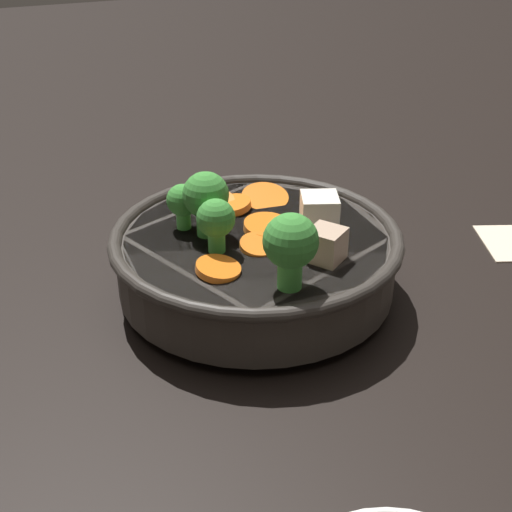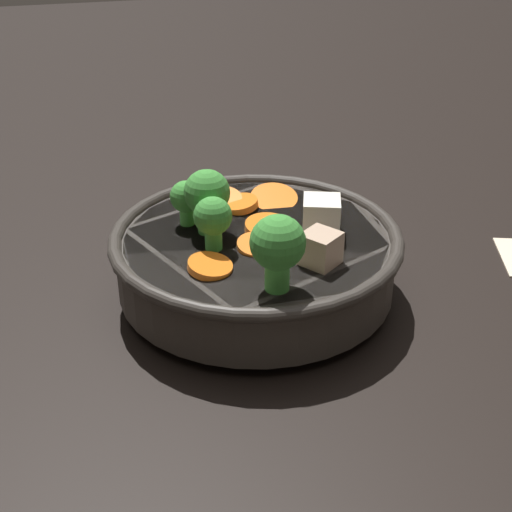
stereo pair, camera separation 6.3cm
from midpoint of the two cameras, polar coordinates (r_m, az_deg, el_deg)
ground_plane at (r=0.65m, az=-2.77°, el=-3.11°), size 3.00×3.00×0.00m
stirfry_bowl at (r=0.63m, az=-2.90°, el=0.13°), size 0.26×0.26×0.12m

